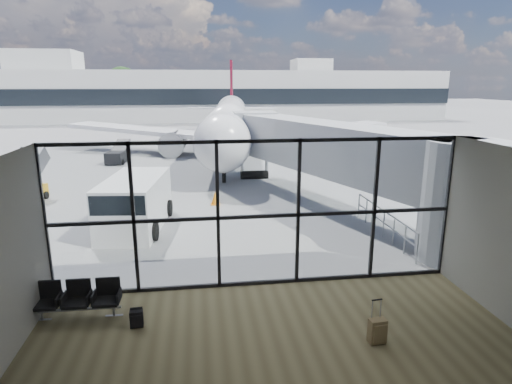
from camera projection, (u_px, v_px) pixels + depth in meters
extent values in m
plane|color=slate|center=(211.00, 135.00, 51.61)|extent=(220.00, 220.00, 0.00)
cube|color=brown|center=(284.00, 366.00, 9.38)|extent=(12.00, 8.00, 0.01)
cube|color=silver|center=(288.00, 165.00, 8.27)|extent=(12.00, 8.00, 0.02)
cube|color=white|center=(258.00, 215.00, 12.66)|extent=(12.00, 0.04, 4.50)
cube|color=black|center=(258.00, 282.00, 13.21)|extent=(12.00, 0.12, 0.10)
cube|color=black|center=(258.00, 216.00, 12.68)|extent=(12.00, 0.12, 0.10)
cube|color=black|center=(259.00, 141.00, 12.12)|extent=(12.00, 0.12, 0.10)
cube|color=black|center=(45.00, 224.00, 11.87)|extent=(0.10, 0.12, 4.50)
cube|color=black|center=(134.00, 220.00, 12.19)|extent=(0.10, 0.12, 4.50)
cube|color=black|center=(218.00, 216.00, 12.50)|extent=(0.10, 0.12, 4.50)
cube|color=black|center=(298.00, 213.00, 12.82)|extent=(0.10, 0.12, 4.50)
cube|color=black|center=(374.00, 210.00, 13.14)|extent=(0.10, 0.12, 4.50)
cube|color=black|center=(447.00, 207.00, 13.46)|extent=(0.10, 0.12, 4.50)
cylinder|color=#A9ABAE|center=(462.00, 202.00, 14.62)|extent=(2.80, 2.80, 4.20)
cube|color=#A9ABAE|center=(328.00, 148.00, 20.76)|extent=(7.45, 14.81, 2.40)
cube|color=#A9ABAE|center=(254.00, 132.00, 27.13)|extent=(2.60, 2.20, 2.60)
cylinder|color=gray|center=(242.00, 165.00, 27.54)|extent=(0.20, 0.20, 1.80)
cylinder|color=gray|center=(267.00, 165.00, 27.75)|extent=(0.20, 0.20, 1.80)
cylinder|color=black|center=(254.00, 175.00, 27.81)|extent=(1.80, 0.56, 0.56)
cylinder|color=gray|center=(417.00, 249.00, 14.60)|extent=(0.06, 0.06, 1.10)
cylinder|color=gray|center=(405.00, 239.00, 15.46)|extent=(0.06, 0.06, 1.10)
cylinder|color=gray|center=(394.00, 231.00, 16.33)|extent=(0.06, 0.06, 1.10)
cylinder|color=gray|center=(384.00, 224.00, 17.19)|extent=(0.06, 0.06, 1.10)
cylinder|color=gray|center=(375.00, 217.00, 18.05)|extent=(0.06, 0.06, 1.10)
cylinder|color=gray|center=(366.00, 211.00, 18.92)|extent=(0.06, 0.06, 1.10)
cylinder|color=gray|center=(359.00, 205.00, 19.78)|extent=(0.06, 0.06, 1.10)
cylinder|color=gray|center=(385.00, 211.00, 17.06)|extent=(0.06, 5.40, 0.06)
cylinder|color=gray|center=(384.00, 222.00, 17.18)|extent=(0.06, 5.40, 0.06)
cube|color=#BCBBB7|center=(206.00, 96.00, 71.74)|extent=(80.00, 12.00, 8.00)
cube|color=black|center=(207.00, 97.00, 65.89)|extent=(80.00, 0.20, 2.40)
cube|color=#BCBBB7|center=(45.00, 60.00, 67.05)|extent=(10.00, 8.00, 3.00)
cube|color=#BCBBB7|center=(311.00, 65.00, 72.90)|extent=(6.00, 6.00, 2.00)
cylinder|color=#382619|center=(22.00, 108.00, 77.51)|extent=(0.50, 0.50, 3.42)
sphere|color=black|center=(19.00, 84.00, 76.48)|extent=(6.27, 6.27, 6.27)
cylinder|color=#382619|center=(57.00, 110.00, 78.40)|extent=(0.50, 0.50, 2.70)
sphere|color=black|center=(55.00, 91.00, 77.58)|extent=(4.95, 4.95, 4.95)
cylinder|color=#382619|center=(91.00, 108.00, 79.15)|extent=(0.50, 0.50, 3.06)
sphere|color=black|center=(89.00, 88.00, 78.23)|extent=(5.61, 5.61, 5.61)
cylinder|color=#382619|center=(124.00, 107.00, 79.91)|extent=(0.50, 0.50, 3.42)
sphere|color=black|center=(123.00, 84.00, 78.87)|extent=(6.27, 6.27, 6.27)
cube|color=gray|center=(78.00, 309.00, 11.25)|extent=(2.23, 0.13, 0.04)
cube|color=black|center=(47.00, 304.00, 11.12)|extent=(0.64, 0.60, 0.08)
cube|color=black|center=(49.00, 290.00, 11.33)|extent=(0.63, 0.08, 0.56)
cube|color=black|center=(77.00, 303.00, 11.21)|extent=(0.64, 0.60, 0.08)
cube|color=black|center=(79.00, 289.00, 11.41)|extent=(0.63, 0.08, 0.56)
cube|color=black|center=(107.00, 301.00, 11.29)|extent=(0.64, 0.60, 0.08)
cube|color=black|center=(108.00, 287.00, 11.50)|extent=(0.63, 0.08, 0.56)
cylinder|color=gray|center=(42.00, 316.00, 11.18)|extent=(0.06, 0.06, 0.25)
cylinder|color=gray|center=(114.00, 312.00, 11.39)|extent=(0.06, 0.06, 0.25)
cube|color=black|center=(137.00, 319.00, 10.86)|extent=(0.34, 0.22, 0.45)
cube|color=black|center=(136.00, 321.00, 10.75)|extent=(0.27, 0.08, 0.31)
cylinder|color=black|center=(136.00, 309.00, 10.90)|extent=(0.31, 0.10, 0.08)
cube|color=brown|center=(377.00, 331.00, 10.16)|extent=(0.42, 0.28, 0.60)
cube|color=brown|center=(380.00, 334.00, 10.03)|extent=(0.34, 0.08, 0.44)
cylinder|color=gray|center=(372.00, 310.00, 10.11)|extent=(0.03, 0.03, 0.50)
cylinder|color=gray|center=(381.00, 309.00, 10.16)|extent=(0.03, 0.03, 0.50)
cube|color=black|center=(377.00, 300.00, 10.08)|extent=(0.27, 0.06, 0.02)
cylinder|color=black|center=(370.00, 339.00, 10.31)|extent=(0.04, 0.07, 0.07)
cylinder|color=black|center=(378.00, 338.00, 10.36)|extent=(0.04, 0.07, 0.07)
cylinder|color=silver|center=(228.00, 122.00, 37.45)|extent=(6.09, 27.33, 3.35)
sphere|color=silver|center=(222.00, 143.00, 24.31)|extent=(3.35, 3.35, 3.35)
cone|color=silver|center=(232.00, 109.00, 52.71)|extent=(3.88, 5.74, 3.35)
cube|color=black|center=(222.00, 134.00, 24.73)|extent=(2.09, 1.28, 0.45)
cube|color=silver|center=(143.00, 130.00, 38.25)|extent=(13.65, 8.30, 1.07)
cylinder|color=black|center=(174.00, 143.00, 36.82)|extent=(2.20, 3.25, 1.90)
cube|color=silver|center=(208.00, 108.00, 52.15)|extent=(5.23, 3.07, 0.16)
cube|color=silver|center=(314.00, 130.00, 38.78)|extent=(13.91, 5.86, 1.07)
cylinder|color=black|center=(283.00, 142.00, 37.15)|extent=(2.20, 3.25, 1.90)
cube|color=silver|center=(255.00, 108.00, 52.35)|extent=(5.12, 2.15, 0.16)
cube|color=maroon|center=(231.00, 84.00, 51.97)|extent=(0.62, 3.45, 5.43)
cylinder|color=gray|center=(224.00, 173.00, 26.58)|extent=(0.18, 0.18, 1.27)
cylinder|color=black|center=(224.00, 178.00, 26.66)|extent=(0.29, 0.65, 0.63)
cylinder|color=black|center=(201.00, 148.00, 38.37)|extent=(0.49, 0.91, 0.87)
cylinder|color=black|center=(257.00, 147.00, 38.54)|extent=(0.49, 0.91, 0.87)
cube|color=silver|center=(135.00, 203.00, 18.19)|extent=(2.73, 5.21, 2.17)
cube|color=black|center=(122.00, 201.00, 16.26)|extent=(2.20, 1.53, 0.76)
cylinder|color=black|center=(98.00, 232.00, 16.77)|extent=(0.36, 0.79, 0.76)
cylinder|color=black|center=(154.00, 231.00, 16.81)|extent=(0.36, 0.79, 0.76)
cylinder|color=black|center=(122.00, 208.00, 19.92)|extent=(0.36, 0.79, 0.76)
cylinder|color=black|center=(169.00, 208.00, 19.97)|extent=(0.36, 0.79, 0.76)
cube|color=black|center=(117.00, 157.00, 33.29)|extent=(1.53, 2.78, 0.88)
cube|color=black|center=(121.00, 146.00, 34.15)|extent=(1.31, 2.31, 0.91)
cylinder|color=black|center=(106.00, 162.00, 32.48)|extent=(0.23, 0.46, 0.44)
cylinder|color=black|center=(123.00, 162.00, 32.51)|extent=(0.23, 0.46, 0.44)
cylinder|color=black|center=(113.00, 158.00, 34.20)|extent=(0.23, 0.46, 0.44)
cylinder|color=black|center=(129.00, 158.00, 34.22)|extent=(0.23, 0.46, 0.44)
cube|color=#C28C16|center=(21.00, 195.00, 22.04)|extent=(1.98, 2.85, 0.74)
cube|color=gray|center=(27.00, 172.00, 22.49)|extent=(1.70, 2.33, 1.37)
cylinder|color=black|center=(25.00, 205.00, 21.14)|extent=(0.26, 0.44, 0.41)
cylinder|color=black|center=(19.00, 195.00, 23.04)|extent=(0.26, 0.44, 0.41)
cylinder|color=black|center=(46.00, 195.00, 22.94)|extent=(0.26, 0.44, 0.41)
cube|color=orange|center=(162.00, 196.00, 23.45)|extent=(0.43, 0.43, 0.03)
cone|color=orange|center=(162.00, 191.00, 23.38)|extent=(0.41, 0.41, 0.61)
cube|color=orange|center=(215.00, 204.00, 21.93)|extent=(0.47, 0.47, 0.03)
cone|color=orange|center=(215.00, 198.00, 21.85)|extent=(0.45, 0.45, 0.67)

